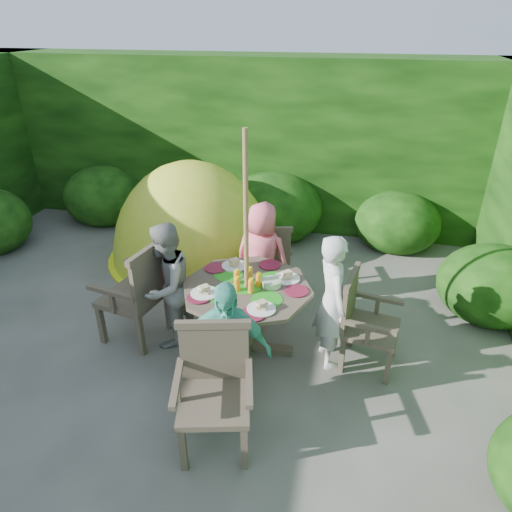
% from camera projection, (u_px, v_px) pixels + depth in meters
% --- Properties ---
extents(ground, '(60.00, 60.00, 0.00)m').
position_uv_depth(ground, '(145.00, 374.00, 4.28)').
color(ground, '#4C4A44').
rests_on(ground, ground).
extents(hedge_enclosure, '(9.00, 9.00, 2.50)m').
position_uv_depth(hedge_enclosure, '(185.00, 200.00, 4.85)').
color(hedge_enclosure, black).
rests_on(hedge_enclosure, ground).
extents(patio_table, '(1.29, 1.29, 0.88)m').
position_uv_depth(patio_table, '(247.00, 297.00, 4.33)').
color(patio_table, '#3E3428').
rests_on(patio_table, ground).
extents(parasol_pole, '(0.05, 0.05, 2.20)m').
position_uv_depth(parasol_pole, '(246.00, 252.00, 4.10)').
color(parasol_pole, brown).
rests_on(parasol_pole, ground).
extents(garden_chair_right, '(0.57, 0.62, 0.90)m').
position_uv_depth(garden_chair_right, '(364.00, 321.00, 4.22)').
color(garden_chair_right, '#3E3428').
rests_on(garden_chair_right, ground).
extents(garden_chair_left, '(0.66, 0.72, 1.04)m').
position_uv_depth(garden_chair_left, '(139.00, 292.00, 4.52)').
color(garden_chair_left, '#3E3428').
rests_on(garden_chair_left, ground).
extents(garden_chair_back, '(0.63, 0.59, 0.88)m').
position_uv_depth(garden_chair_back, '(268.00, 257.00, 5.35)').
color(garden_chair_back, '#3E3428').
rests_on(garden_chair_back, ground).
extents(garden_chair_front, '(0.68, 0.63, 0.96)m').
position_uv_depth(garden_chair_front, '(214.00, 386.00, 3.43)').
color(garden_chair_front, '#3E3428').
rests_on(garden_chair_front, ground).
extents(child_right, '(0.47, 0.57, 1.33)m').
position_uv_depth(child_right, '(332.00, 302.00, 4.17)').
color(child_right, silver).
rests_on(child_right, ground).
extents(child_left, '(0.58, 0.69, 1.29)m').
position_uv_depth(child_left, '(167.00, 286.00, 4.45)').
color(child_left, gray).
rests_on(child_left, ground).
extents(child_back, '(0.66, 0.47, 1.25)m').
position_uv_depth(child_back, '(262.00, 257.00, 5.02)').
color(child_back, '#F36477').
rests_on(child_back, ground).
extents(child_front, '(0.76, 0.38, 1.25)m').
position_uv_depth(child_front, '(226.00, 350.00, 3.63)').
color(child_front, '#50BAA3').
rests_on(child_front, ground).
extents(dome_tent, '(2.77, 2.77, 2.66)m').
position_uv_depth(dome_tent, '(194.00, 255.00, 6.40)').
color(dome_tent, '#B4C926').
rests_on(dome_tent, ground).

